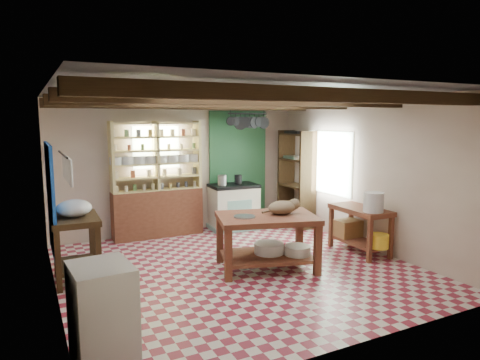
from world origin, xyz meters
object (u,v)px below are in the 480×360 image
work_table (267,242)px  prep_table (76,248)px  cat (282,207)px  right_counter (360,230)px  white_cabinet (102,314)px  stove (234,207)px

work_table → prep_table: prep_table is taller
work_table → cat: size_ratio=3.26×
prep_table → right_counter: (4.38, -0.84, -0.07)m
right_counter → work_table: bearing=-179.5°
prep_table → cat: cat is taller
cat → work_table: bearing=-178.7°
work_table → white_cabinet: bearing=-134.2°
stove → right_counter: bearing=-60.0°
right_counter → cat: bearing=-178.9°
stove → right_counter: stove is taller
work_table → right_counter: (1.79, -0.03, -0.02)m
right_counter → cat: size_ratio=2.44×
stove → right_counter: 2.66m
cat → stove: bearing=87.8°
work_table → stove: size_ratio=1.53×
stove → right_counter: (1.19, -2.38, -0.08)m
stove → cat: 2.43m
cat → white_cabinet: bearing=-146.8°
stove → prep_table: (-3.19, -1.54, -0.01)m
work_table → cat: (0.25, -0.02, 0.51)m
stove → white_cabinet: 5.00m
stove → prep_table: bearing=-150.9°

